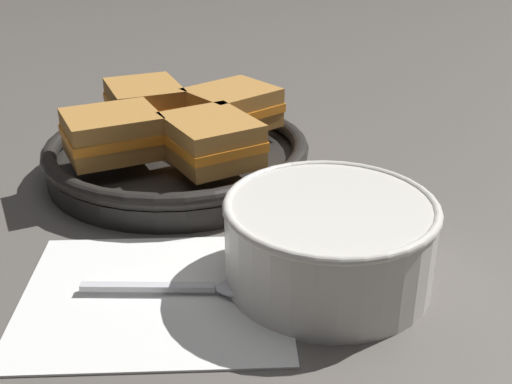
# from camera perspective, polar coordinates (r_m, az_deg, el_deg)

# --- Properties ---
(ground_plane) EXTENTS (4.00, 4.00, 0.00)m
(ground_plane) POSITION_cam_1_polar(r_m,az_deg,el_deg) (0.58, 0.78, -5.67)
(ground_plane) COLOR #56514C
(napkin) EXTENTS (0.23, 0.20, 0.00)m
(napkin) POSITION_cam_1_polar(r_m,az_deg,el_deg) (0.53, -8.92, -8.96)
(napkin) COLOR white
(napkin) RESTS_ON ground_plane
(soup_bowl) EXTENTS (0.18, 0.18, 0.07)m
(soup_bowl) POSITION_cam_1_polar(r_m,az_deg,el_deg) (0.53, 6.53, -3.96)
(soup_bowl) COLOR silver
(soup_bowl) RESTS_ON ground_plane
(spoon) EXTENTS (0.16, 0.03, 0.01)m
(spoon) POSITION_cam_1_polar(r_m,az_deg,el_deg) (0.53, -3.26, -8.47)
(spoon) COLOR silver
(spoon) RESTS_ON napkin
(skillet) EXTENTS (0.30, 0.30, 0.04)m
(skillet) POSITION_cam_1_polar(r_m,az_deg,el_deg) (0.74, -7.00, 3.19)
(skillet) COLOR black
(skillet) RESTS_ON ground_plane
(sandwich_near_left) EXTENTS (0.12, 0.13, 0.05)m
(sandwich_near_left) POSITION_cam_1_polar(r_m,az_deg,el_deg) (0.66, -4.03, 4.65)
(sandwich_near_left) COLOR #B27A38
(sandwich_near_left) RESTS_ON skillet
(sandwich_near_right) EXTENTS (0.13, 0.13, 0.05)m
(sandwich_near_right) POSITION_cam_1_polar(r_m,az_deg,el_deg) (0.76, -2.16, 7.50)
(sandwich_near_right) COLOR #B27A38
(sandwich_near_right) RESTS_ON skillet
(sandwich_far_left) EXTENTS (0.12, 0.12, 0.05)m
(sandwich_far_left) POSITION_cam_1_polar(r_m,az_deg,el_deg) (0.79, -9.85, 7.81)
(sandwich_far_left) COLOR #B27A38
(sandwich_far_left) RESTS_ON skillet
(sandwich_far_right) EXTENTS (0.12, 0.12, 0.05)m
(sandwich_far_right) POSITION_cam_1_polar(r_m,az_deg,el_deg) (0.70, -12.65, 5.08)
(sandwich_far_right) COLOR #B27A38
(sandwich_far_right) RESTS_ON skillet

